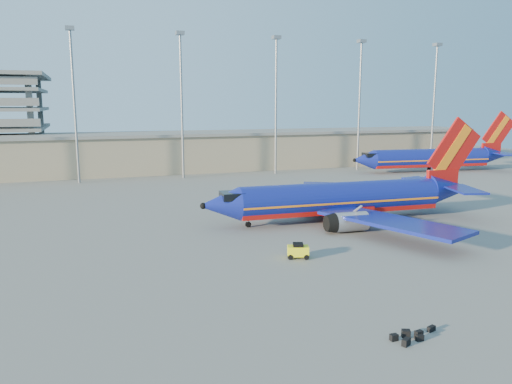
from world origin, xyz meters
TOP-DOWN VIEW (x-y plane):
  - ground at (0.00, 0.00)m, footprint 220.00×220.00m
  - terminal_building at (10.00, 58.00)m, footprint 122.00×16.00m
  - light_mast_row at (5.00, 46.00)m, footprint 101.60×1.60m
  - aircraft_main at (7.86, 2.26)m, footprint 38.80×37.30m
  - aircraft_second at (49.15, 37.48)m, footprint 38.99×15.12m
  - baggage_tug at (-4.41, -10.48)m, footprint 2.36×1.84m
  - luggage_pile at (-4.35, -28.49)m, footprint 3.72×1.69m

SIDE VIEW (x-z plane):
  - ground at x=0.00m, z-range 0.00..0.00m
  - luggage_pile at x=-4.35m, z-range -0.04..0.50m
  - baggage_tug at x=-4.41m, z-range 0.03..1.52m
  - aircraft_main at x=7.86m, z-range -3.76..9.37m
  - aircraft_second at x=49.15m, z-range -3.58..9.64m
  - terminal_building at x=10.00m, z-range 0.07..8.57m
  - light_mast_row at x=5.00m, z-range 3.23..31.88m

